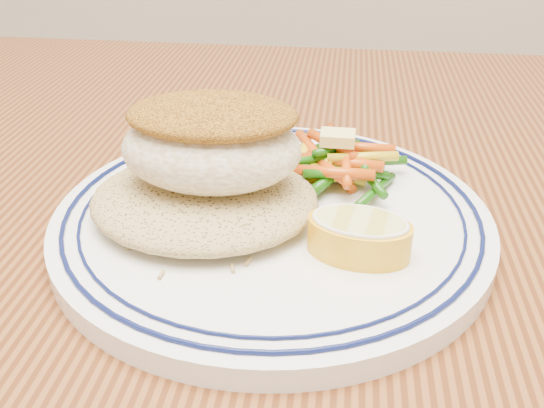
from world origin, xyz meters
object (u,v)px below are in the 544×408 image
at_px(fish_fillet, 211,141).
at_px(rice_pilaf, 204,195).
at_px(plate, 272,218).
at_px(vegetable_pile, 334,162).
at_px(dining_table, 282,338).
at_px(lemon_wedge, 359,235).

bearing_deg(fish_fillet, rice_pilaf, -147.29).
height_order(plate, vegetable_pile, vegetable_pile).
xyz_separation_m(dining_table, rice_pilaf, (-0.05, -0.01, 0.13)).
bearing_deg(fish_fillet, lemon_wedge, -21.86).
relative_size(rice_pilaf, lemon_wedge, 2.22).
bearing_deg(lemon_wedge, dining_table, 137.67).
relative_size(plate, lemon_wedge, 4.31).
bearing_deg(plate, fish_fillet, -171.40).
xyz_separation_m(dining_table, plate, (-0.01, -0.00, 0.11)).
distance_m(plate, vegetable_pile, 0.07).
height_order(fish_fillet, lemon_wedge, fish_fillet).
xyz_separation_m(vegetable_pile, lemon_wedge, (0.02, -0.09, -0.00)).
bearing_deg(lemon_wedge, plate, 142.61).
bearing_deg(plate, vegetable_pile, 52.87).
height_order(plate, rice_pilaf, rice_pilaf).
distance_m(fish_fillet, vegetable_pile, 0.10).
height_order(vegetable_pile, lemon_wedge, vegetable_pile).
distance_m(fish_fillet, lemon_wedge, 0.11).
xyz_separation_m(plate, fish_fillet, (-0.04, -0.01, 0.06)).
distance_m(vegetable_pile, lemon_wedge, 0.10).
relative_size(plate, vegetable_pile, 2.71).
height_order(dining_table, plate, plate).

